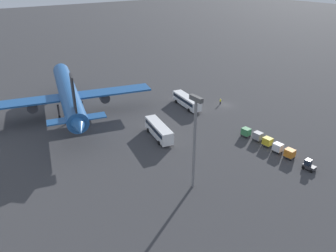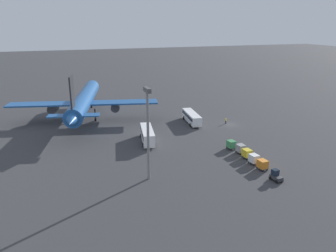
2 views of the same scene
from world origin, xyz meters
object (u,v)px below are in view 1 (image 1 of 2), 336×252
object	(u,v)px
shuttle_bus_far	(159,129)
cargo_cart_grey	(258,136)
cargo_cart_yellow	(268,141)
worker_person	(220,101)
cargo_cart_orange	(290,153)
shuttle_bus_near	(187,100)
baggage_tug	(309,165)
cargo_cart_white	(278,147)
airplane	(68,93)
cargo_cart_green	(246,132)

from	to	relation	value
shuttle_bus_far	cargo_cart_grey	xyz separation A→B (m)	(-14.55, -17.68, -0.82)
cargo_cart_yellow	worker_person	bearing A→B (deg)	-19.75
worker_person	cargo_cart_orange	distance (m)	31.59
shuttle_bus_near	baggage_tug	distance (m)	39.52
cargo_cart_white	cargo_cart_grey	world-z (taller)	same
worker_person	cargo_cart_white	distance (m)	28.70
airplane	baggage_tug	xyz separation A→B (m)	(-53.35, -28.67, -5.17)
airplane	shuttle_bus_far	distance (m)	27.99
cargo_cart_green	shuttle_bus_far	bearing A→B (deg)	55.87
cargo_cart_green	cargo_cart_yellow	bearing A→B (deg)	-176.72
shuttle_bus_far	cargo_cart_yellow	world-z (taller)	shuttle_bus_far
cargo_cart_yellow	cargo_cart_grey	bearing A→B (deg)	-5.98
worker_person	cargo_cart_green	world-z (taller)	cargo_cart_green
shuttle_bus_near	shuttle_bus_far	xyz separation A→B (m)	(-11.06, 17.02, 0.16)
shuttle_bus_far	cargo_cart_white	distance (m)	26.76
worker_person	cargo_cart_green	distance (m)	20.34
cargo_cart_orange	cargo_cart_green	xyz separation A→B (m)	(12.06, 0.04, 0.00)
worker_person	cargo_cart_white	bearing A→B (deg)	161.75
shuttle_bus_near	shuttle_bus_far	bearing A→B (deg)	131.11
shuttle_bus_near	shuttle_bus_far	distance (m)	20.30
cargo_cart_yellow	cargo_cart_grey	size ratio (longest dim) A/B	1.00
cargo_cart_orange	cargo_cart_white	distance (m)	3.02
cargo_cart_yellow	airplane	bearing A→B (deg)	34.76
baggage_tug	cargo_cart_grey	xyz separation A→B (m)	(13.89, -1.11, 0.25)
airplane	cargo_cart_orange	distance (m)	56.81
worker_person	cargo_cart_yellow	distance (m)	25.76
worker_person	airplane	bearing A→B (deg)	64.48
cargo_cart_green	cargo_cart_white	bearing A→B (deg)	-179.60
worker_person	cargo_cart_green	size ratio (longest dim) A/B	0.83
cargo_cart_white	cargo_cart_yellow	distance (m)	3.03
shuttle_bus_far	worker_person	xyz separation A→B (m)	(6.68, -26.07, -1.14)
cargo_cart_white	cargo_cart_yellow	world-z (taller)	same
cargo_cart_orange	cargo_cart_white	bearing A→B (deg)	-0.52
worker_person	cargo_cart_white	world-z (taller)	cargo_cart_white
shuttle_bus_far	cargo_cart_orange	bearing A→B (deg)	-132.80
shuttle_bus_near	cargo_cart_green	bearing A→B (deg)	-171.93
cargo_cart_orange	cargo_cart_grey	size ratio (longest dim) A/B	1.00
cargo_cart_orange	cargo_cart_grey	xyz separation A→B (m)	(9.05, -0.63, 0.00)
airplane	baggage_tug	world-z (taller)	airplane
shuttle_bus_far	cargo_cart_orange	distance (m)	29.13
worker_person	cargo_cart_green	xyz separation A→B (m)	(-18.21, 9.05, 0.32)
cargo_cart_grey	worker_person	bearing A→B (deg)	-21.56
shuttle_bus_near	worker_person	bearing A→B (deg)	-107.79
cargo_cart_grey	shuttle_bus_near	bearing A→B (deg)	1.48
baggage_tug	cargo_cart_white	bearing A→B (deg)	-8.49
shuttle_bus_near	cargo_cart_orange	bearing A→B (deg)	-171.87
cargo_cart_green	shuttle_bus_near	bearing A→B (deg)	0.00
cargo_cart_white	cargo_cart_grey	distance (m)	6.06
airplane	cargo_cart_green	xyz separation A→B (m)	(-36.44, -29.12, -4.92)
worker_person	cargo_cart_orange	size ratio (longest dim) A/B	0.83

